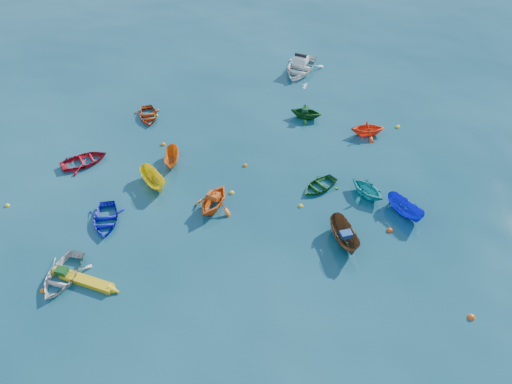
{
  "coord_description": "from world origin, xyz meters",
  "views": [
    {
      "loc": [
        -0.66,
        -19.42,
        22.4
      ],
      "look_at": [
        0.0,
        5.0,
        0.4
      ],
      "focal_mm": 35.0,
      "sensor_mm": 36.0,
      "label": 1
    }
  ],
  "objects_px": {
    "dinghy_white_near": "(63,278)",
    "kayak_yellow": "(87,283)",
    "motorboat_white": "(300,71)",
    "dinghy_blue_sw": "(106,222)"
  },
  "relations": [
    {
      "from": "dinghy_blue_sw",
      "to": "kayak_yellow",
      "type": "xyz_separation_m",
      "value": [
        -0.13,
        -4.75,
        0.0
      ]
    },
    {
      "from": "dinghy_white_near",
      "to": "motorboat_white",
      "type": "relative_size",
      "value": 0.72
    },
    {
      "from": "dinghy_white_near",
      "to": "kayak_yellow",
      "type": "height_order",
      "value": "dinghy_white_near"
    },
    {
      "from": "motorboat_white",
      "to": "dinghy_white_near",
      "type": "bearing_deg",
      "value": -96.87
    },
    {
      "from": "motorboat_white",
      "to": "kayak_yellow",
      "type": "bearing_deg",
      "value": -93.99
    },
    {
      "from": "dinghy_blue_sw",
      "to": "motorboat_white",
      "type": "height_order",
      "value": "motorboat_white"
    },
    {
      "from": "dinghy_blue_sw",
      "to": "kayak_yellow",
      "type": "bearing_deg",
      "value": -99.07
    },
    {
      "from": "dinghy_blue_sw",
      "to": "dinghy_white_near",
      "type": "distance_m",
      "value": 4.66
    },
    {
      "from": "dinghy_white_near",
      "to": "motorboat_white",
      "type": "bearing_deg",
      "value": 71.44
    },
    {
      "from": "dinghy_blue_sw",
      "to": "kayak_yellow",
      "type": "distance_m",
      "value": 4.75
    }
  ]
}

